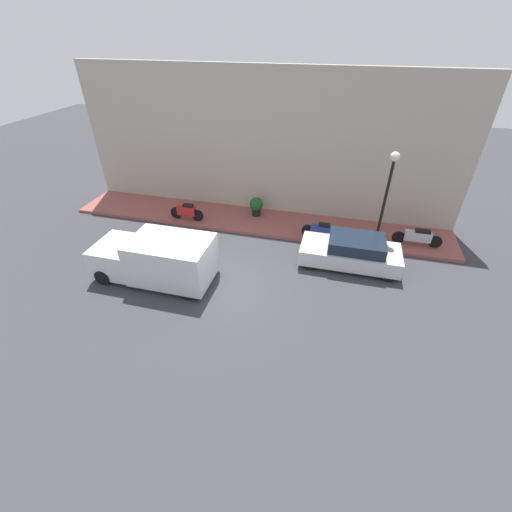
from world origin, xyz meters
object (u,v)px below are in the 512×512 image
motorcycle_blue (321,230)px  streetlamp (389,182)px  delivery_van (155,258)px  scooter_silver (418,237)px  potted_plant (256,206)px  motorcycle_red (187,211)px  parked_car (351,252)px

motorcycle_blue → streetlamp: size_ratio=0.42×
delivery_van → streetlamp: streetlamp is taller
scooter_silver → streetlamp: bearing=104.6°
motorcycle_blue → scooter_silver: 4.32m
scooter_silver → streetlamp: 3.21m
streetlamp → delivery_van: bearing=117.8°
scooter_silver → potted_plant: (1.05, 7.81, 0.10)m
delivery_van → motorcycle_red: 4.73m
delivery_van → scooter_silver: 11.49m
parked_car → motorcycle_blue: size_ratio=2.29×
motorcycle_blue → potted_plant: (1.51, 3.52, 0.12)m
motorcycle_red → potted_plant: size_ratio=1.84×
delivery_van → streetlamp: size_ratio=1.10×
delivery_van → motorcycle_red: (4.65, 0.79, -0.33)m
delivery_van → motorcycle_red: size_ratio=2.66×
motorcycle_blue → scooter_silver: size_ratio=0.84×
parked_car → motorcycle_red: size_ratio=2.30×
scooter_silver → motorcycle_red: (-0.33, 11.14, 0.02)m
delivery_van → motorcycle_red: bearing=9.6°
motorcycle_blue → potted_plant: 3.83m
potted_plant → parked_car: bearing=-122.4°
delivery_van → scooter_silver: delivery_van is taller
motorcycle_blue → streetlamp: (-0.02, -2.48, 2.63)m
streetlamp → potted_plant: size_ratio=4.44×
parked_car → motorcycle_red: bearing=78.1°
delivery_van → scooter_silver: size_ratio=2.21×
parked_car → scooter_silver: parked_car is taller
motorcycle_red → potted_plant: potted_plant is taller
delivery_van → streetlamp: (4.51, -8.54, 2.26)m
motorcycle_red → streetlamp: 9.68m
motorcycle_red → streetlamp: (-0.14, -9.33, 2.59)m
delivery_van → motorcycle_blue: size_ratio=2.64×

